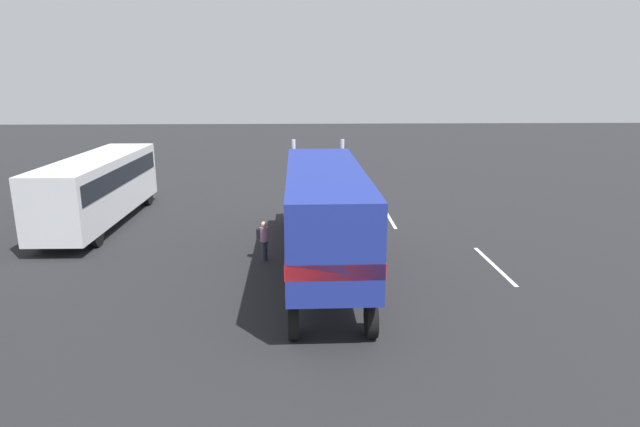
# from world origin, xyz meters

# --- Properties ---
(ground_plane) EXTENTS (120.00, 120.00, 0.00)m
(ground_plane) POSITION_xyz_m (0.00, 0.00, 0.00)
(ground_plane) COLOR #232326
(lane_stripe_near) EXTENTS (4.40, 0.20, 0.01)m
(lane_stripe_near) POSITION_xyz_m (1.89, -3.50, 0.01)
(lane_stripe_near) COLOR silver
(lane_stripe_near) RESTS_ON ground_plane
(lane_stripe_mid) EXTENTS (4.40, 0.23, 0.01)m
(lane_stripe_mid) POSITION_xyz_m (-5.60, -6.46, 0.01)
(lane_stripe_mid) COLOR silver
(lane_stripe_mid) RESTS_ON ground_plane
(semi_truck) EXTENTS (14.20, 3.07, 4.50)m
(semi_truck) POSITION_xyz_m (-5.93, 0.32, 2.52)
(semi_truck) COLOR silver
(semi_truck) RESTS_ON ground_plane
(person_bystander) EXTENTS (0.39, 0.48, 1.63)m
(person_bystander) POSITION_xyz_m (-4.65, 2.65, 0.89)
(person_bystander) COLOR #2D3347
(person_bystander) RESTS_ON ground_plane
(parked_bus) EXTENTS (11.02, 2.67, 3.40)m
(parked_bus) POSITION_xyz_m (1.10, 11.17, 2.07)
(parked_bus) COLOR silver
(parked_bus) RESTS_ON ground_plane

